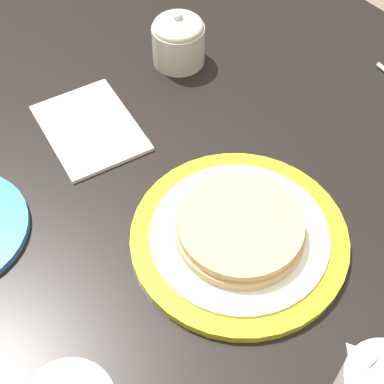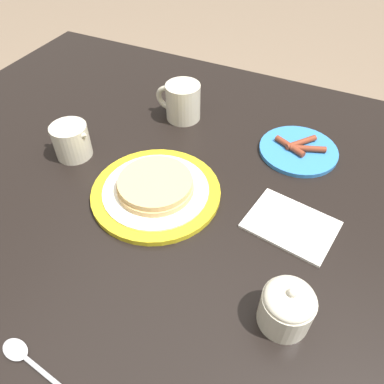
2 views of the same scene
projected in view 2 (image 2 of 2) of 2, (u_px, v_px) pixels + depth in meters
name	position (u px, v px, depth m)	size (l,w,h in m)	color
ground_plane	(186.00, 340.00, 1.33)	(8.00, 8.00, 0.00)	#7A6651
dining_table	(183.00, 220.00, 0.86)	(1.47, 1.09, 0.76)	black
pancake_plate	(156.00, 189.00, 0.76)	(0.27, 0.27, 0.04)	gold
side_plate_bacon	(298.00, 150.00, 0.87)	(0.18, 0.18, 0.02)	#337AC6
coffee_mug	(182.00, 101.00, 0.94)	(0.12, 0.09, 0.09)	beige
creamer_pitcher	(72.00, 140.00, 0.83)	(0.12, 0.08, 0.09)	beige
sugar_bowl	(287.00, 307.00, 0.55)	(0.08, 0.08, 0.09)	beige
napkin	(291.00, 223.00, 0.71)	(0.18, 0.15, 0.01)	silver
spoon	(28.00, 360.00, 0.54)	(0.16, 0.04, 0.01)	silver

